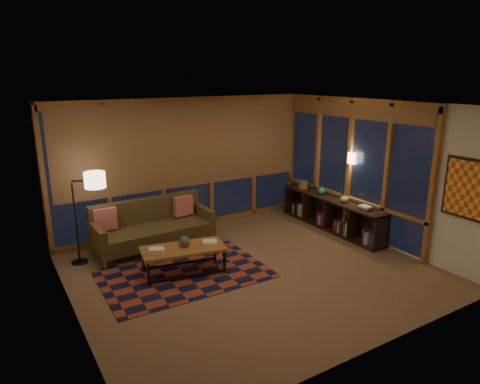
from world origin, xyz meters
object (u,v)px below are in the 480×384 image
bookshelf (331,214)px  floor_lamp (75,219)px  sofa (154,226)px  coffee_table (184,260)px

bookshelf → floor_lamp: bearing=168.3°
sofa → bookshelf: size_ratio=0.80×
bookshelf → coffee_table: bearing=-175.1°
sofa → coffee_table: size_ratio=1.61×
floor_lamp → bookshelf: (4.84, -1.01, -0.46)m
sofa → bookshelf: 3.64m
floor_lamp → sofa: bearing=10.4°
sofa → floor_lamp: bearing=174.5°
sofa → floor_lamp: floor_lamp is taller
coffee_table → floor_lamp: floor_lamp is taller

